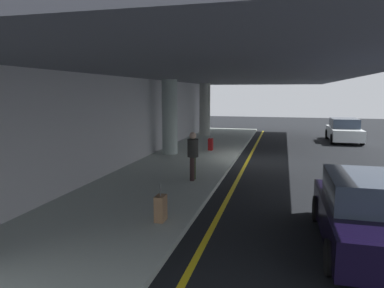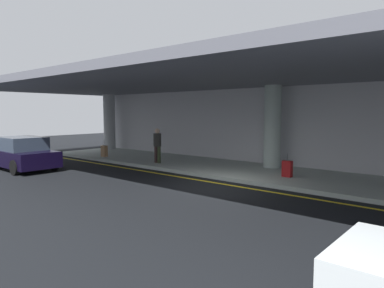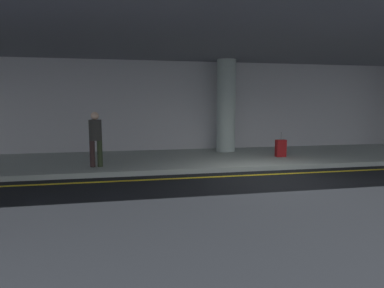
{
  "view_description": "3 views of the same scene",
  "coord_description": "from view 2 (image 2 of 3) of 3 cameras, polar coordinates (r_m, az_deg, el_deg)",
  "views": [
    {
      "loc": [
        -16.5,
        -1.05,
        3.19
      ],
      "look_at": [
        -2.32,
        2.61,
        1.03
      ],
      "focal_mm": 33.03,
      "sensor_mm": 36.0,
      "label": 1
    },
    {
      "loc": [
        7.33,
        -9.73,
        2.61
      ],
      "look_at": [
        -2.99,
        2.31,
        1.16
      ],
      "focal_mm": 32.52,
      "sensor_mm": 36.0,
      "label": 2
    },
    {
      "loc": [
        -3.91,
        -8.45,
        2.1
      ],
      "look_at": [
        -1.83,
        2.11,
        0.76
      ],
      "focal_mm": 30.88,
      "sensor_mm": 36.0,
      "label": 3
    }
  ],
  "objects": [
    {
      "name": "terminal_back_wall",
      "position": [
        16.78,
        14.67,
        2.62
      ],
      "size": [
        26.0,
        0.3,
        3.8
      ],
      "primitive_type": "cube",
      "color": "#B8B8BD",
      "rests_on": "ground"
    },
    {
      "name": "ground_plane",
      "position": [
        12.46,
        3.54,
        -6.88
      ],
      "size": [
        60.0,
        60.0,
        0.0
      ],
      "primitive_type": "plane",
      "color": "black"
    },
    {
      "name": "support_column_far_left",
      "position": [
        23.91,
        -13.39,
        3.55
      ],
      "size": [
        0.76,
        0.76,
        3.65
      ],
      "primitive_type": "cylinder",
      "color": "#A8ABAF",
      "rests_on": "sidewalk"
    },
    {
      "name": "lane_stripe_yellow",
      "position": [
        12.84,
        4.84,
        -6.51
      ],
      "size": [
        26.0,
        0.14,
        0.01
      ],
      "primitive_type": "cube",
      "color": "yellow",
      "rests_on": "ground"
    },
    {
      "name": "suitcase_upright_secondary",
      "position": [
        13.77,
        15.34,
        -3.94
      ],
      "size": [
        0.36,
        0.22,
        0.9
      ],
      "rotation": [
        0.0,
        0.0,
        0.03
      ],
      "color": "maroon",
      "rests_on": "sidewalk"
    },
    {
      "name": "ceiling_overhang",
      "position": [
        14.41,
        9.98,
        10.48
      ],
      "size": [
        28.0,
        13.2,
        0.3
      ],
      "primitive_type": "cube",
      "color": "slate",
      "rests_on": "support_column_far_left"
    },
    {
      "name": "suitcase_upright_primary",
      "position": [
        19.94,
        -14.19,
        -1.13
      ],
      "size": [
        0.36,
        0.22,
        0.9
      ],
      "rotation": [
        0.0,
        0.0,
        0.05
      ],
      "color": "#916A48",
      "rests_on": "sidewalk"
    },
    {
      "name": "traveler_with_luggage",
      "position": [
        16.93,
        -5.7,
        0.12
      ],
      "size": [
        0.38,
        0.38,
        1.68
      ],
      "rotation": [
        0.0,
        0.0,
        4.0
      ],
      "color": "#31201F",
      "rests_on": "sidewalk"
    },
    {
      "name": "support_column_left_mid",
      "position": [
        15.87,
        13.06,
        2.79
      ],
      "size": [
        0.76,
        0.76,
        3.65
      ],
      "primitive_type": "cylinder",
      "color": "#A2B1AC",
      "rests_on": "sidewalk"
    },
    {
      "name": "sidewalk",
      "position": [
        14.99,
        10.72,
        -4.61
      ],
      "size": [
        26.0,
        4.2,
        0.15
      ],
      "primitive_type": "cube",
      "color": "#A7B2AA",
      "rests_on": "ground"
    },
    {
      "name": "car_black",
      "position": [
        17.72,
        -26.17,
        -1.47
      ],
      "size": [
        4.1,
        1.92,
        1.5
      ],
      "rotation": [
        0.0,
        0.0,
        3.14
      ],
      "color": "black",
      "rests_on": "ground"
    }
  ]
}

